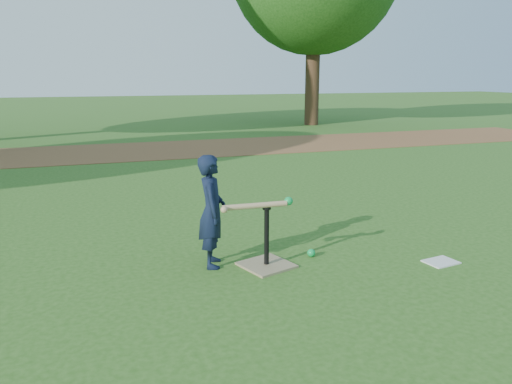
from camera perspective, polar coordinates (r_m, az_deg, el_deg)
name	(u,v)px	position (r m, az deg, el deg)	size (l,w,h in m)	color
ground	(234,259)	(4.93, -2.48, -7.61)	(80.00, 80.00, 0.00)	#285116
dirt_strip	(143,151)	(12.11, -12.78, 4.63)	(24.00, 3.00, 0.01)	brown
child	(212,211)	(4.62, -5.07, -2.20)	(0.38, 0.25, 1.05)	black
wiffle_ball_ground	(311,253)	(4.99, 6.34, -6.93)	(0.08, 0.08, 0.08)	#0D9742
clipboard	(441,262)	(5.14, 20.38, -7.50)	(0.30, 0.23, 0.01)	silver
batting_tee	(267,255)	(4.70, 1.21, -7.22)	(0.54, 0.54, 0.61)	#8C7A58
swing_action	(259,205)	(4.50, 0.36, -1.51)	(0.70, 0.12, 0.09)	tan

